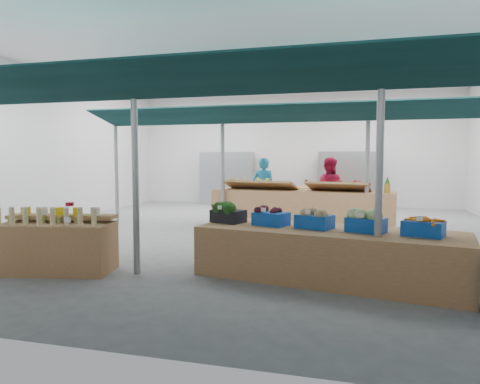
{
  "coord_description": "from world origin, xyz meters",
  "views": [
    {
      "loc": [
        2.15,
        -9.82,
        1.74
      ],
      "look_at": [
        0.0,
        -1.6,
        1.09
      ],
      "focal_mm": 32.0,
      "sensor_mm": 36.0,
      "label": 1
    }
  ],
  "objects_px": {
    "veg_counter": "(328,254)",
    "vendor_right": "(328,190)",
    "vendor_left": "(264,189)",
    "fruit_counter": "(302,209)",
    "bottle_shelf": "(57,245)"
  },
  "relations": [
    {
      "from": "veg_counter",
      "to": "vendor_left",
      "type": "relative_size",
      "value": 2.1
    },
    {
      "from": "bottle_shelf",
      "to": "veg_counter",
      "type": "relative_size",
      "value": 0.48
    },
    {
      "from": "bottle_shelf",
      "to": "veg_counter",
      "type": "bearing_deg",
      "value": -2.74
    },
    {
      "from": "veg_counter",
      "to": "fruit_counter",
      "type": "distance_m",
      "value": 4.63
    },
    {
      "from": "bottle_shelf",
      "to": "vendor_right",
      "type": "height_order",
      "value": "vendor_right"
    },
    {
      "from": "vendor_left",
      "to": "vendor_right",
      "type": "bearing_deg",
      "value": -174.89
    },
    {
      "from": "fruit_counter",
      "to": "vendor_right",
      "type": "xyz_separation_m",
      "value": [
        0.6,
        1.1,
        0.42
      ]
    },
    {
      "from": "veg_counter",
      "to": "vendor_left",
      "type": "xyz_separation_m",
      "value": [
        -2.1,
        5.64,
        0.53
      ]
    },
    {
      "from": "fruit_counter",
      "to": "vendor_left",
      "type": "distance_m",
      "value": 1.68
    },
    {
      "from": "vendor_left",
      "to": "vendor_right",
      "type": "height_order",
      "value": "same"
    },
    {
      "from": "fruit_counter",
      "to": "veg_counter",
      "type": "bearing_deg",
      "value": -73.7
    },
    {
      "from": "veg_counter",
      "to": "vendor_right",
      "type": "bearing_deg",
      "value": 103.65
    },
    {
      "from": "bottle_shelf",
      "to": "vendor_right",
      "type": "bearing_deg",
      "value": 47.49
    },
    {
      "from": "bottle_shelf",
      "to": "fruit_counter",
      "type": "height_order",
      "value": "bottle_shelf"
    },
    {
      "from": "veg_counter",
      "to": "vendor_left",
      "type": "distance_m",
      "value": 6.04
    }
  ]
}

